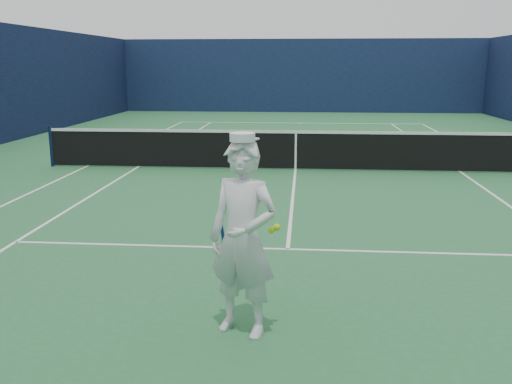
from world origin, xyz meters
TOP-DOWN VIEW (x-y plane):
  - ground at (0.00, 0.00)m, footprint 80.00×80.00m
  - court_markings at (0.00, 0.00)m, footprint 11.03×23.83m
  - windscreen_fence at (0.00, 0.00)m, footprint 20.12×36.12m
  - tennis_net at (0.00, 0.00)m, footprint 12.88×0.09m
  - tennis_player at (-0.37, -9.04)m, footprint 0.83×0.73m

SIDE VIEW (x-z plane):
  - ground at x=0.00m, z-range 0.00..0.00m
  - court_markings at x=0.00m, z-range 0.00..0.01m
  - tennis_net at x=0.00m, z-range 0.02..1.09m
  - tennis_player at x=-0.37m, z-range -0.02..1.98m
  - windscreen_fence at x=0.00m, z-range 0.00..4.00m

